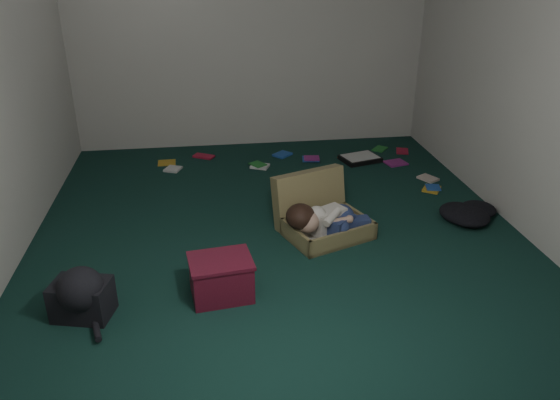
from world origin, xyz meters
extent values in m
plane|color=#103029|center=(0.00, 0.00, 0.00)|extent=(4.50, 4.50, 0.00)
plane|color=silver|center=(0.00, 2.25, 1.30)|extent=(4.50, 0.00, 4.50)
plane|color=silver|center=(0.00, -2.25, 1.30)|extent=(4.50, 0.00, 4.50)
plane|color=silver|center=(2.00, 0.00, 1.30)|extent=(0.00, 4.50, 4.50)
cube|color=olive|center=(0.40, -0.17, 0.07)|extent=(0.77, 0.66, 0.15)
cube|color=beige|center=(0.40, -0.17, 0.04)|extent=(0.70, 0.59, 0.02)
cube|color=olive|center=(0.29, 0.11, 0.23)|extent=(0.68, 0.42, 0.48)
cube|color=silver|center=(0.38, -0.19, 0.16)|extent=(0.32, 0.27, 0.20)
sphere|color=tan|center=(0.20, -0.29, 0.21)|extent=(0.18, 0.18, 0.18)
ellipsoid|color=black|center=(0.15, -0.26, 0.25)|extent=(0.23, 0.24, 0.20)
ellipsoid|color=navy|center=(0.51, -0.13, 0.16)|extent=(0.21, 0.24, 0.20)
cube|color=navy|center=(0.48, -0.25, 0.15)|extent=(0.26, 0.25, 0.13)
cube|color=navy|center=(0.61, -0.21, 0.13)|extent=(0.23, 0.12, 0.10)
sphere|color=white|center=(0.68, -0.16, 0.11)|extent=(0.10, 0.10, 0.10)
sphere|color=white|center=(0.71, -0.22, 0.10)|extent=(0.09, 0.09, 0.09)
cylinder|color=tan|center=(0.47, -0.29, 0.20)|extent=(0.18, 0.11, 0.06)
cube|color=#5A1224|center=(-0.50, -0.88, 0.13)|extent=(0.43, 0.36, 0.26)
cube|color=#5A1224|center=(-0.50, -0.88, 0.28)|extent=(0.45, 0.38, 0.02)
cube|color=black|center=(1.13, 1.50, 0.03)|extent=(0.47, 0.40, 0.05)
cube|color=white|center=(1.13, 1.50, 0.05)|extent=(0.42, 0.35, 0.01)
cube|color=gold|center=(-1.00, 1.72, 0.01)|extent=(0.19, 0.14, 0.02)
cube|color=#AF1732|center=(-0.59, 1.85, 0.01)|extent=(0.24, 0.23, 0.02)
cube|color=white|center=(0.01, 1.45, 0.01)|extent=(0.19, 0.22, 0.02)
cube|color=#2052B0|center=(0.59, 1.60, 0.01)|extent=(0.20, 0.23, 0.02)
cube|color=red|center=(1.00, 1.57, 0.01)|extent=(0.24, 0.22, 0.02)
cube|color=#227F2D|center=(1.46, 1.82, 0.01)|extent=(0.20, 0.16, 0.02)
cube|color=#982680|center=(1.50, 1.35, 0.01)|extent=(0.24, 0.23, 0.02)
cube|color=beige|center=(1.68, 0.88, 0.01)|extent=(0.18, 0.21, 0.02)
cube|color=gold|center=(1.61, 0.61, 0.01)|extent=(0.21, 0.23, 0.02)
cube|color=#AF1732|center=(1.70, 1.72, 0.01)|extent=(0.23, 0.21, 0.02)
cube|color=white|center=(-0.92, 1.50, 0.01)|extent=(0.21, 0.17, 0.02)
cube|color=#2052B0|center=(0.30, 1.78, 0.01)|extent=(0.23, 0.24, 0.02)
camera|label=1|loc=(-0.54, -4.01, 2.17)|focal=35.00mm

